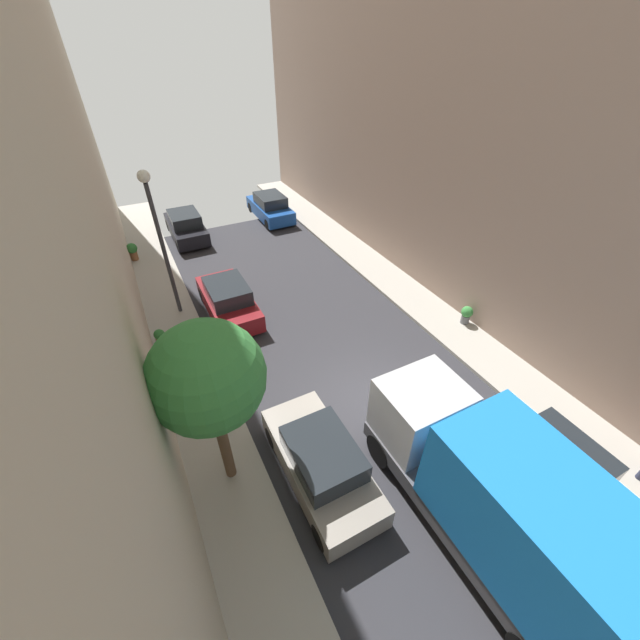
{
  "coord_description": "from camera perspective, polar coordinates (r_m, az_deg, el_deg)",
  "views": [
    {
      "loc": [
        -5.37,
        -6.83,
        9.88
      ],
      "look_at": [
        0.24,
        4.03,
        0.5
      ],
      "focal_mm": 21.49,
      "sensor_mm": 36.0,
      "label": 1
    }
  ],
  "objects": [
    {
      "name": "potted_plant_1",
      "position": [
        22.37,
        -26.15,
        9.27
      ],
      "size": [
        0.53,
        0.53,
        0.91
      ],
      "color": "brown",
      "rests_on": "sidewalk_left"
    },
    {
      "name": "potted_plant_0",
      "position": [
        15.7,
        -22.7,
        -2.41
      ],
      "size": [
        0.4,
        0.4,
        0.74
      ],
      "color": "brown",
      "rests_on": "sidewalk_left"
    },
    {
      "name": "sidewalk_right",
      "position": [
        15.82,
        22.66,
        -4.31
      ],
      "size": [
        2.0,
        44.0,
        0.15
      ],
      "primitive_type": "cube",
      "color": "#A8A399",
      "rests_on": "ground"
    },
    {
      "name": "parked_car_left_4",
      "position": [
        24.04,
        -19.32,
        13.01
      ],
      "size": [
        1.78,
        4.2,
        1.57
      ],
      "color": "black",
      "rests_on": "ground"
    },
    {
      "name": "potted_plant_2",
      "position": [
        16.7,
        20.98,
        0.84
      ],
      "size": [
        0.46,
        0.46,
        0.78
      ],
      "color": "slate",
      "rests_on": "sidewalk_right"
    },
    {
      "name": "delivery_truck",
      "position": [
        9.92,
        24.85,
        -22.72
      ],
      "size": [
        2.26,
        6.6,
        3.38
      ],
      "color": "#4C4C51",
      "rests_on": "ground"
    },
    {
      "name": "sidewalk_left",
      "position": [
        11.96,
        -14.42,
        -19.44
      ],
      "size": [
        2.0,
        44.0,
        0.15
      ],
      "primitive_type": "cube",
      "color": "#A8A399",
      "rests_on": "ground"
    },
    {
      "name": "parked_car_left_3",
      "position": [
        16.62,
        -13.49,
        2.9
      ],
      "size": [
        1.78,
        4.2,
        1.57
      ],
      "color": "maroon",
      "rests_on": "ground"
    },
    {
      "name": "street_tree_0",
      "position": [
        8.69,
        -16.44,
        -8.24
      ],
      "size": [
        2.58,
        2.58,
        5.04
      ],
      "color": "brown",
      "rests_on": "sidewalk_left"
    },
    {
      "name": "parked_car_left_2",
      "position": [
        10.82,
        0.17,
        -20.35
      ],
      "size": [
        1.78,
        4.2,
        1.57
      ],
      "color": "gray",
      "rests_on": "ground"
    },
    {
      "name": "parked_car_right_1",
      "position": [
        12.41,
        31.2,
        -17.76
      ],
      "size": [
        1.78,
        4.2,
        1.57
      ],
      "color": "white",
      "rests_on": "ground"
    },
    {
      "name": "ground",
      "position": [
        13.16,
        7.29,
        -11.59
      ],
      "size": [
        32.0,
        32.0,
        0.0
      ],
      "primitive_type": "plane",
      "color": "#2D2D33"
    },
    {
      "name": "lamp_post",
      "position": [
        15.79,
        -23.04,
        12.66
      ],
      "size": [
        0.44,
        0.44,
        5.89
      ],
      "color": "#333338",
      "rests_on": "sidewalk_left"
    },
    {
      "name": "parked_car_right_2",
      "position": [
        25.64,
        -7.41,
        16.27
      ],
      "size": [
        1.78,
        4.2,
        1.57
      ],
      "color": "#194799",
      "rests_on": "ground"
    }
  ]
}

